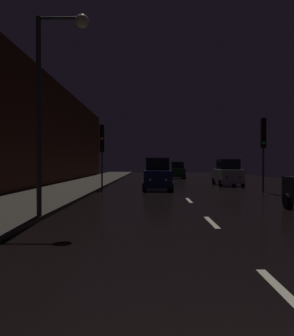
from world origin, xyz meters
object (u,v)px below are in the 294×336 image
(car_approaching_headlights, at_px, (157,175))
(car_parked_right_far, at_px, (228,173))
(streetlamp_overhead, at_px, (54,82))
(traffic_light_far_left, at_px, (102,143))
(traffic_light_far_right, at_px, (263,139))
(car_distant_taillights, at_px, (177,171))

(car_approaching_headlights, height_order, car_parked_right_far, car_approaching_headlights)
(car_parked_right_far, bearing_deg, streetlamp_overhead, 152.26)
(traffic_light_far_left, xyz_separation_m, car_approaching_headlights, (3.86, -0.04, -2.23))
(traffic_light_far_right, relative_size, car_distant_taillights, 1.19)
(car_parked_right_far, height_order, car_distant_taillights, car_parked_right_far)
(streetlamp_overhead, bearing_deg, car_distant_taillights, 78.70)
(traffic_light_far_left, height_order, traffic_light_far_right, traffic_light_far_right)
(traffic_light_far_left, xyz_separation_m, car_parked_right_far, (9.76, 4.67, -2.25))
(traffic_light_far_left, height_order, car_parked_right_far, traffic_light_far_left)
(traffic_light_far_left, height_order, car_distant_taillights, traffic_light_far_left)
(traffic_light_far_right, distance_m, car_approaching_headlights, 7.39)
(streetlamp_overhead, distance_m, car_approaching_headlights, 14.20)
(traffic_light_far_left, height_order, car_approaching_headlights, traffic_light_far_left)
(streetlamp_overhead, xyz_separation_m, car_approaching_headlights, (3.58, 13.31, -3.42))
(traffic_light_far_right, relative_size, car_approaching_headlights, 1.08)
(streetlamp_overhead, xyz_separation_m, car_parked_right_far, (9.48, 18.02, -3.44))
(traffic_light_far_left, xyz_separation_m, traffic_light_far_right, (10.56, -2.04, 0.17))
(streetlamp_overhead, height_order, car_parked_right_far, streetlamp_overhead)
(car_distant_taillights, bearing_deg, traffic_light_far_right, -169.04)
(traffic_light_far_right, xyz_separation_m, streetlamp_overhead, (-10.27, -11.31, 1.02))
(streetlamp_overhead, bearing_deg, car_approaching_headlights, 74.96)
(streetlamp_overhead, relative_size, car_distant_taillights, 1.67)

